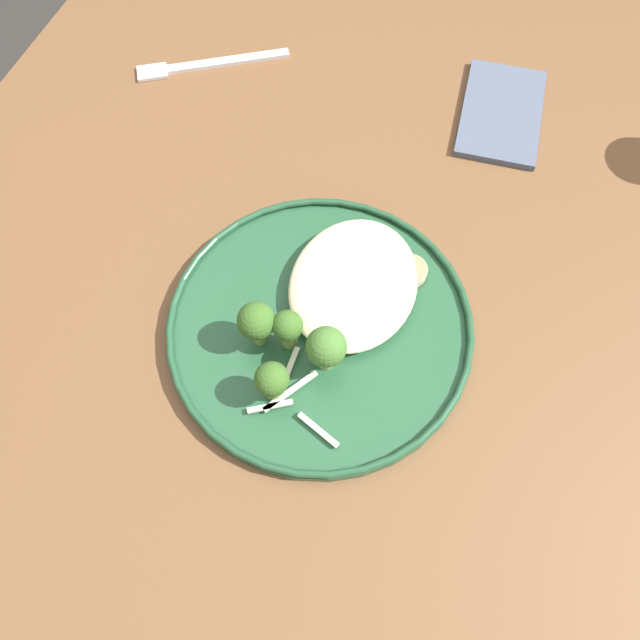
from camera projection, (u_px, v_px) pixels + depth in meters
name	position (u px, v px, depth m)	size (l,w,h in m)	color
ground	(324.00, 509.00, 1.21)	(6.00, 6.00, 0.00)	#2D2B28
wooden_dining_table	(329.00, 412.00, 0.62)	(1.40, 1.00, 0.74)	brown
dinner_plate	(320.00, 325.00, 0.56)	(0.29, 0.29, 0.02)	#235133
noodle_bed	(353.00, 283.00, 0.57)	(0.15, 0.12, 0.03)	beige
seared_scallop_right_edge	(393.00, 282.00, 0.57)	(0.03, 0.03, 0.01)	#E5C689
seared_scallop_front_small	(410.00, 271.00, 0.58)	(0.03, 0.03, 0.01)	#E5C689
seared_scallop_left_edge	(348.00, 259.00, 0.58)	(0.03, 0.03, 0.02)	beige
seared_scallop_tiny_bay	(355.00, 292.00, 0.57)	(0.03, 0.03, 0.01)	#E5C689
seared_scallop_on_noodles	(327.00, 322.00, 0.55)	(0.03, 0.03, 0.01)	#DBB77A
broccoli_floret_front_edge	(272.00, 381.00, 0.50)	(0.03, 0.03, 0.05)	#7A994C
broccoli_floret_rear_charred	(256.00, 322.00, 0.52)	(0.03, 0.03, 0.06)	#7A994C
broccoli_floret_split_head	(326.00, 348.00, 0.51)	(0.04, 0.04, 0.06)	#89A356
broccoli_floret_near_rim	(288.00, 328.00, 0.53)	(0.03, 0.03, 0.05)	#7A994C
onion_sliver_pale_crescent	(318.00, 430.00, 0.51)	(0.04, 0.01, 0.00)	silver
onion_sliver_long_sliver	(291.00, 391.00, 0.53)	(0.06, 0.01, 0.00)	silver
onion_sliver_short_strip	(270.00, 406.00, 0.52)	(0.04, 0.01, 0.00)	silver
onion_sliver_curled_piece	(292.00, 363.00, 0.54)	(0.04, 0.01, 0.00)	silver
dinner_fork	(208.00, 64.00, 0.73)	(0.11, 0.17, 0.00)	silver
folded_napkin	(501.00, 113.00, 0.69)	(0.15, 0.09, 0.01)	#4C566B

